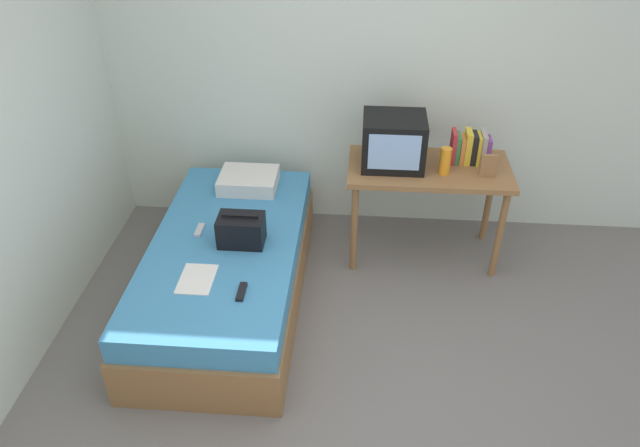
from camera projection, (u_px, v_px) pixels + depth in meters
name	position (u px, v px, depth m)	size (l,w,h in m)	color
ground_plane	(348.00, 397.00, 3.53)	(8.00, 8.00, 0.00)	slate
wall_back	(363.00, 67.00, 4.44)	(5.20, 0.10, 2.60)	silver
bed	(228.00, 270.00, 4.12)	(1.00, 2.00, 0.50)	olive
desk	(428.00, 178.00, 4.33)	(1.16, 0.60, 0.77)	olive
tv	(393.00, 141.00, 4.20)	(0.44, 0.39, 0.36)	black
water_bottle	(445.00, 161.00, 4.13)	(0.08, 0.08, 0.20)	orange
book_row	(470.00, 148.00, 4.27)	(0.28, 0.17, 0.24)	#B72D33
picture_frame	(488.00, 166.00, 4.10)	(0.11, 0.02, 0.17)	olive
pillow	(249.00, 180.00, 4.52)	(0.43, 0.36, 0.11)	silver
handbag	(241.00, 230.00, 3.90)	(0.30, 0.20, 0.22)	black
magazine	(197.00, 279.00, 3.64)	(0.21, 0.29, 0.01)	white
remote_dark	(242.00, 292.00, 3.53)	(0.04, 0.16, 0.02)	black
remote_silver	(200.00, 230.00, 4.06)	(0.04, 0.14, 0.02)	#B7B7BC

